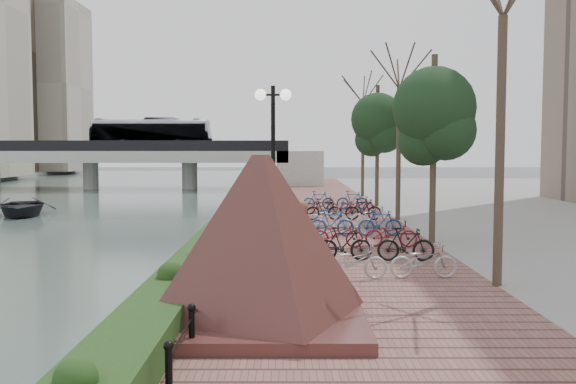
{
  "coord_description": "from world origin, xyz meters",
  "views": [
    {
      "loc": [
        2.97,
        -13.23,
        3.82
      ],
      "look_at": [
        2.96,
        12.81,
        2.0
      ],
      "focal_mm": 40.0,
      "sensor_mm": 36.0,
      "label": 1
    }
  ],
  "objects_px": {
    "lamppost": "(273,137)",
    "boat": "(21,207)",
    "motorcycle": "(323,271)",
    "pedestrian": "(303,236)",
    "granite_monument": "(261,239)"
  },
  "relations": [
    {
      "from": "granite_monument",
      "to": "boat",
      "type": "xyz_separation_m",
      "value": [
        -14.32,
        23.57,
        -1.58
      ]
    },
    {
      "from": "granite_monument",
      "to": "lamppost",
      "type": "xyz_separation_m",
      "value": [
        0.09,
        6.08,
        1.99
      ]
    },
    {
      "from": "lamppost",
      "to": "pedestrian",
      "type": "relative_size",
      "value": 2.65
    },
    {
      "from": "granite_monument",
      "to": "boat",
      "type": "bearing_deg",
      "value": 121.29
    },
    {
      "from": "granite_monument",
      "to": "lamppost",
      "type": "height_order",
      "value": "lamppost"
    },
    {
      "from": "motorcycle",
      "to": "boat",
      "type": "height_order",
      "value": "motorcycle"
    },
    {
      "from": "lamppost",
      "to": "boat",
      "type": "bearing_deg",
      "value": 129.49
    },
    {
      "from": "pedestrian",
      "to": "boat",
      "type": "relative_size",
      "value": 0.38
    },
    {
      "from": "lamppost",
      "to": "boat",
      "type": "xyz_separation_m",
      "value": [
        -14.41,
        17.49,
        -3.57
      ]
    },
    {
      "from": "lamppost",
      "to": "pedestrian",
      "type": "bearing_deg",
      "value": -46.16
    },
    {
      "from": "granite_monument",
      "to": "pedestrian",
      "type": "relative_size",
      "value": 2.94
    },
    {
      "from": "lamppost",
      "to": "motorcycle",
      "type": "xyz_separation_m",
      "value": [
        1.21,
        -3.45,
        -3.12
      ]
    },
    {
      "from": "motorcycle",
      "to": "boat",
      "type": "relative_size",
      "value": 0.32
    },
    {
      "from": "motorcycle",
      "to": "pedestrian",
      "type": "height_order",
      "value": "pedestrian"
    },
    {
      "from": "lamppost",
      "to": "boat",
      "type": "distance_m",
      "value": 22.94
    }
  ]
}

